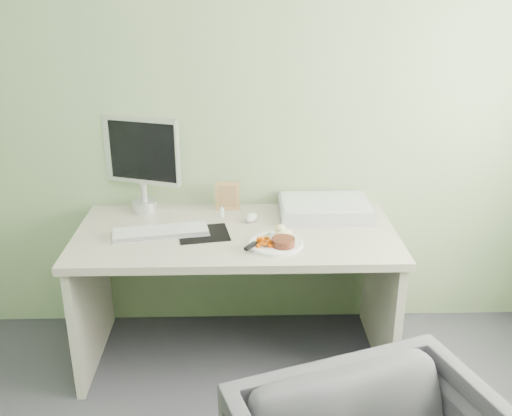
{
  "coord_description": "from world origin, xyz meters",
  "views": [
    {
      "loc": [
        0.03,
        -0.98,
        1.89
      ],
      "look_at": [
        0.1,
        1.5,
        0.91
      ],
      "focal_mm": 40.0,
      "sensor_mm": 36.0,
      "label": 1
    }
  ],
  "objects_px": {
    "scanner": "(325,209)",
    "desk": "(236,264)",
    "monitor": "(142,159)",
    "plate": "(276,244)"
  },
  "relations": [
    {
      "from": "desk",
      "to": "monitor",
      "type": "xyz_separation_m",
      "value": [
        -0.5,
        0.31,
        0.47
      ]
    },
    {
      "from": "desk",
      "to": "scanner",
      "type": "xyz_separation_m",
      "value": [
        0.47,
        0.2,
        0.22
      ]
    },
    {
      "from": "desk",
      "to": "monitor",
      "type": "relative_size",
      "value": 3.12
    },
    {
      "from": "scanner",
      "to": "plate",
      "type": "bearing_deg",
      "value": -127.79
    },
    {
      "from": "plate",
      "to": "desk",
      "type": "bearing_deg",
      "value": 138.91
    },
    {
      "from": "desk",
      "to": "scanner",
      "type": "bearing_deg",
      "value": 22.55
    },
    {
      "from": "plate",
      "to": "monitor",
      "type": "distance_m",
      "value": 0.88
    },
    {
      "from": "scanner",
      "to": "desk",
      "type": "bearing_deg",
      "value": -157.4
    },
    {
      "from": "desk",
      "to": "scanner",
      "type": "distance_m",
      "value": 0.56
    },
    {
      "from": "scanner",
      "to": "monitor",
      "type": "bearing_deg",
      "value": 173.13
    }
  ]
}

